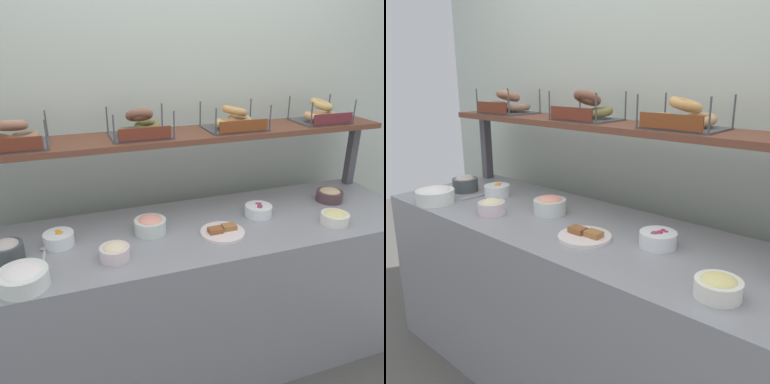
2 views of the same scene
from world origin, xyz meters
The scene contains 16 objects.
back_wall centered at (0.00, 0.55, 1.20)m, with size 3.53×0.06×2.40m, color beige.
deli_counter centered at (0.00, 0.00, 0.42)m, with size 2.33×0.70×0.85m, color gray.
shelf_riser_left centered at (-1.11, 0.27, 1.05)m, with size 0.05×0.05×0.40m, color #4C4C51.
upper_shelf centered at (0.00, 0.27, 1.26)m, with size 2.29×0.32×0.03m, color brown.
bowl_cream_cheese centered at (-0.86, -0.25, 0.89)m, with size 0.20×0.20×0.09m.
bowl_lox_spread centered at (-0.29, 0.02, 0.89)m, with size 0.16×0.16×0.09m.
bowl_tuna_salad centered at (-0.94, -0.02, 0.90)m, with size 0.14×0.14×0.10m.
bowl_potato_salad centered at (-0.49, -0.17, 0.89)m, with size 0.13×0.13×0.08m.
bowl_egg_salad centered at (0.64, -0.19, 0.88)m, with size 0.14×0.14×0.07m.
bowl_beet_salad centered at (0.31, 0.02, 0.88)m, with size 0.15×0.15×0.07m.
bowl_fruit_salad centered at (-0.72, 0.04, 0.88)m, with size 0.14×0.14×0.07m.
serving_plate_white centered at (0.05, -0.11, 0.86)m, with size 0.22×0.22×0.04m.
serving_spoon_near_plate centered at (-0.79, -0.02, 0.86)m, with size 0.04×0.18×0.01m.
bagel_basket_everything centered at (-0.86, 0.26, 1.33)m, with size 0.30×0.24×0.14m.
bagel_basket_poppy centered at (-0.27, 0.27, 1.33)m, with size 0.31×0.26×0.16m.
bagel_basket_sesame centered at (0.26, 0.26, 1.33)m, with size 0.32×0.24×0.14m.
Camera 2 is at (1.05, -1.29, 1.49)m, focal length 38.17 mm.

